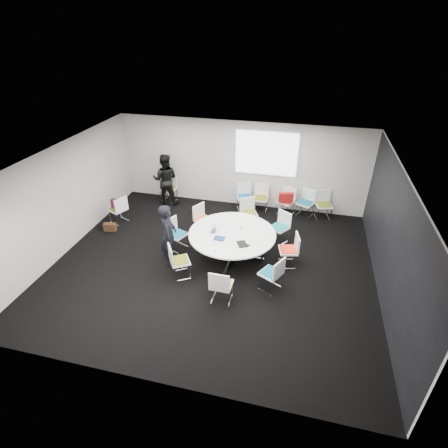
% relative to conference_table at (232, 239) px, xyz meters
% --- Properties ---
extents(room_shell, '(8.08, 7.08, 2.88)m').
position_rel_conference_table_xyz_m(room_shell, '(-0.31, -0.45, 0.86)').
color(room_shell, black).
rests_on(room_shell, ground).
extents(conference_table, '(2.23, 2.23, 0.73)m').
position_rel_conference_table_xyz_m(conference_table, '(0.00, 0.00, 0.00)').
color(conference_table, silver).
rests_on(conference_table, ground).
extents(projection_screen, '(1.90, 0.03, 1.35)m').
position_rel_conference_table_xyz_m(projection_screen, '(0.40, 3.01, 1.31)').
color(projection_screen, white).
rests_on(projection_screen, room_shell).
extents(chair_ring_a, '(0.54, 0.55, 0.88)m').
position_rel_conference_table_xyz_m(chair_ring_a, '(1.46, -0.00, -0.27)').
color(chair_ring_a, silver).
rests_on(chair_ring_a, ground).
extents(chair_ring_b, '(0.63, 0.63, 0.88)m').
position_rel_conference_table_xyz_m(chair_ring_b, '(1.12, 1.04, -0.27)').
color(chair_ring_b, silver).
rests_on(chair_ring_b, ground).
extents(chair_ring_c, '(0.61, 0.60, 0.88)m').
position_rel_conference_table_xyz_m(chair_ring_c, '(0.14, 1.65, -0.27)').
color(chair_ring_c, silver).
rests_on(chair_ring_c, ground).
extents(chair_ring_d, '(0.61, 0.61, 0.88)m').
position_rel_conference_table_xyz_m(chair_ring_d, '(-1.05, 0.96, -0.27)').
color(chair_ring_d, silver).
rests_on(chair_ring_d, ground).
extents(chair_ring_e, '(0.59, 0.60, 0.88)m').
position_rel_conference_table_xyz_m(chair_ring_e, '(-1.53, 0.03, -0.27)').
color(chair_ring_e, silver).
rests_on(chair_ring_e, ground).
extents(chair_ring_f, '(0.62, 0.63, 0.88)m').
position_rel_conference_table_xyz_m(chair_ring_f, '(-1.06, -1.08, -0.27)').
color(chair_ring_f, silver).
rests_on(chair_ring_f, ground).
extents(chair_ring_g, '(0.47, 0.46, 0.88)m').
position_rel_conference_table_xyz_m(chair_ring_g, '(0.14, -1.69, -0.27)').
color(chair_ring_g, silver).
rests_on(chair_ring_g, ground).
extents(chair_ring_h, '(0.61, 0.61, 0.88)m').
position_rel_conference_table_xyz_m(chair_ring_h, '(1.15, -1.03, -0.27)').
color(chair_ring_h, silver).
rests_on(chair_ring_h, ground).
extents(chair_back_a, '(0.58, 0.57, 0.88)m').
position_rel_conference_table_xyz_m(chair_back_a, '(-0.18, 2.68, -0.27)').
color(chair_back_a, silver).
rests_on(chair_back_a, ground).
extents(chair_back_b, '(0.47, 0.45, 0.88)m').
position_rel_conference_table_xyz_m(chair_back_b, '(0.34, 2.72, -0.27)').
color(chair_back_b, silver).
rests_on(chair_back_b, ground).
extents(chair_back_c, '(0.61, 0.60, 0.88)m').
position_rel_conference_table_xyz_m(chair_back_c, '(1.16, 2.68, -0.27)').
color(chair_back_c, silver).
rests_on(chair_back_c, ground).
extents(chair_back_d, '(0.60, 0.60, 0.88)m').
position_rel_conference_table_xyz_m(chair_back_d, '(1.76, 2.72, -0.27)').
color(chair_back_d, silver).
rests_on(chair_back_d, ground).
extents(chair_back_e, '(0.56, 0.55, 0.88)m').
position_rel_conference_table_xyz_m(chair_back_e, '(2.32, 2.72, -0.27)').
color(chair_back_e, silver).
rests_on(chair_back_e, ground).
extents(chair_spare_left, '(0.60, 0.60, 0.88)m').
position_rel_conference_table_xyz_m(chair_spare_left, '(-3.76, 0.94, -0.27)').
color(chair_spare_left, silver).
rests_on(chair_spare_left, ground).
extents(chair_person_back, '(0.55, 0.54, 0.88)m').
position_rel_conference_table_xyz_m(chair_person_back, '(-2.82, 2.68, -0.27)').
color(chair_person_back, silver).
rests_on(chair_person_back, ground).
extents(person_main, '(0.55, 0.69, 1.65)m').
position_rel_conference_table_xyz_m(person_main, '(-1.48, -0.61, 0.28)').
color(person_main, black).
rests_on(person_main, ground).
extents(person_back, '(0.94, 0.79, 1.73)m').
position_rel_conference_table_xyz_m(person_back, '(-2.82, 2.52, 0.32)').
color(person_back, black).
rests_on(person_back, ground).
extents(laptop, '(0.29, 0.38, 0.03)m').
position_rel_conference_table_xyz_m(laptop, '(-0.47, 0.03, 0.20)').
color(laptop, '#333338').
rests_on(laptop, conference_table).
extents(laptop_lid, '(0.06, 0.30, 0.22)m').
position_rel_conference_table_xyz_m(laptop_lid, '(-0.52, 0.04, 0.32)').
color(laptop_lid, silver).
rests_on(laptop_lid, conference_table).
extents(notebook_black, '(0.33, 0.37, 0.02)m').
position_rel_conference_table_xyz_m(notebook_black, '(0.35, -0.45, 0.20)').
color(notebook_black, black).
rests_on(notebook_black, conference_table).
extents(tablet_folio, '(0.27, 0.22, 0.03)m').
position_rel_conference_table_xyz_m(tablet_folio, '(-0.25, -0.34, 0.20)').
color(tablet_folio, navy).
rests_on(tablet_folio, conference_table).
extents(papers_right, '(0.36, 0.31, 0.00)m').
position_rel_conference_table_xyz_m(papers_right, '(0.64, 0.32, 0.19)').
color(papers_right, white).
rests_on(papers_right, conference_table).
extents(papers_front, '(0.34, 0.28, 0.00)m').
position_rel_conference_table_xyz_m(papers_front, '(0.68, -0.20, 0.19)').
color(papers_front, silver).
rests_on(papers_front, conference_table).
extents(cup, '(0.08, 0.08, 0.09)m').
position_rel_conference_table_xyz_m(cup, '(0.17, 0.27, 0.23)').
color(cup, white).
rests_on(cup, conference_table).
extents(phone, '(0.15, 0.10, 0.01)m').
position_rel_conference_table_xyz_m(phone, '(0.47, -0.45, 0.19)').
color(phone, black).
rests_on(phone, conference_table).
extents(maroon_bag, '(0.42, 0.24, 0.28)m').
position_rel_conference_table_xyz_m(maroon_bag, '(-3.77, 0.95, 0.08)').
color(maroon_bag, '#4E142F').
rests_on(maroon_bag, chair_spare_left).
extents(brown_bag, '(0.38, 0.22, 0.24)m').
position_rel_conference_table_xyz_m(brown_bag, '(-3.80, 0.42, -0.42)').
color(brown_bag, '#371F11').
rests_on(brown_bag, ground).
extents(red_jacket, '(0.46, 0.25, 0.36)m').
position_rel_conference_table_xyz_m(red_jacket, '(1.15, 2.45, 0.16)').
color(red_jacket, '#B01615').
rests_on(red_jacket, chair_back_c).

